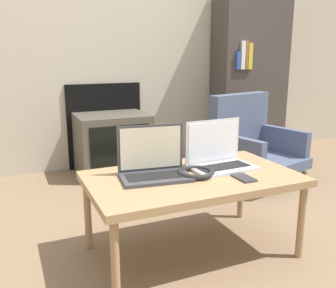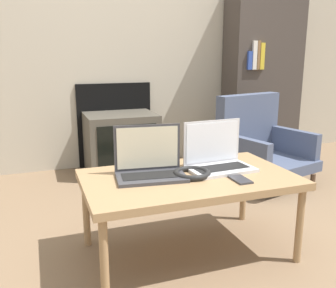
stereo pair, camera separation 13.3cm
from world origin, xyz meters
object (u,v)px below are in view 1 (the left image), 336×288
object	(u,v)px
tv	(113,144)
armchair	(251,142)
laptop_right	(219,157)
phone	(244,178)
headphones	(196,173)
laptop_left	(154,165)

from	to	relation	value
tv	armchair	size ratio (longest dim) A/B	0.81
laptop_right	phone	size ratio (longest dim) A/B	2.80
phone	tv	size ratio (longest dim) A/B	0.21
phone	armchair	xyz separation A→B (m)	(0.75, 0.98, -0.11)
headphones	phone	xyz separation A→B (m)	(0.19, -0.14, -0.01)
headphones	tv	distance (m)	1.46
laptop_right	armchair	bearing A→B (deg)	41.57
laptop_right	headphones	world-z (taller)	laptop_right
headphones	tv	xyz separation A→B (m)	(-0.02, 1.45, -0.18)
tv	phone	bearing A→B (deg)	-82.51
laptop_left	phone	size ratio (longest dim) A/B	2.89
laptop_right	armchair	size ratio (longest dim) A/B	0.48
laptop_left	headphones	size ratio (longest dim) A/B	1.90
laptop_left	headphones	xyz separation A→B (m)	(0.19, -0.07, -0.04)
laptop_right	tv	distance (m)	1.41
laptop_left	tv	size ratio (longest dim) A/B	0.60
laptop_left	laptop_right	size ratio (longest dim) A/B	1.03
laptop_left	laptop_right	xyz separation A→B (m)	(0.36, 0.00, 0.00)
laptop_right	tv	bearing A→B (deg)	94.35
laptop_left	laptop_right	world-z (taller)	same
laptop_left	armchair	xyz separation A→B (m)	(1.13, 0.77, -0.16)
headphones	armchair	xyz separation A→B (m)	(0.94, 0.84, -0.12)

